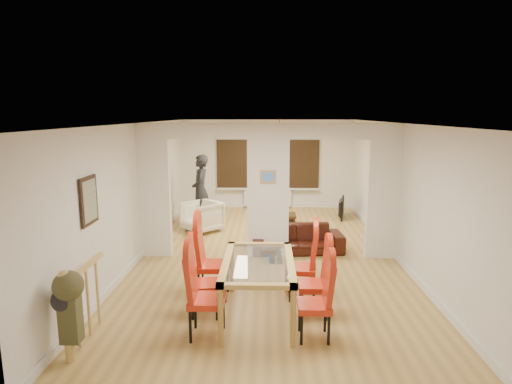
{
  "coord_description": "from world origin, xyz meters",
  "views": [
    {
      "loc": [
        -0.02,
        -8.09,
        2.78
      ],
      "look_at": [
        -0.25,
        0.6,
        1.18
      ],
      "focal_mm": 30.0,
      "sensor_mm": 36.0,
      "label": 1
    }
  ],
  "objects_px": {
    "dining_chair_rc": "(301,263)",
    "sofa": "(297,239)",
    "dining_chair_la": "(207,294)",
    "bottle": "(284,208)",
    "dining_chair_rb": "(313,280)",
    "television": "(339,208)",
    "dining_chair_lc": "(213,260)",
    "dining_chair_ra": "(314,300)",
    "person": "(201,190)",
    "coffee_table": "(275,219)",
    "armchair": "(202,216)",
    "bowl": "(282,214)",
    "dining_table": "(258,288)",
    "dining_chair_lb": "(206,279)"
  },
  "relations": [
    {
      "from": "dining_chair_rc",
      "to": "sofa",
      "type": "xyz_separation_m",
      "value": [
        0.09,
        2.2,
        -0.28
      ]
    },
    {
      "from": "dining_chair_la",
      "to": "bottle",
      "type": "distance_m",
      "value": 5.88
    },
    {
      "from": "dining_chair_rb",
      "to": "television",
      "type": "bearing_deg",
      "value": 76.63
    },
    {
      "from": "dining_chair_lc",
      "to": "television",
      "type": "relative_size",
      "value": 1.27
    },
    {
      "from": "dining_chair_lc",
      "to": "dining_chair_ra",
      "type": "distance_m",
      "value": 1.84
    },
    {
      "from": "dining_chair_rc",
      "to": "person",
      "type": "xyz_separation_m",
      "value": [
        -2.19,
        4.31,
        0.34
      ]
    },
    {
      "from": "dining_chair_ra",
      "to": "coffee_table",
      "type": "distance_m",
      "value": 5.7
    },
    {
      "from": "armchair",
      "to": "bowl",
      "type": "relative_size",
      "value": 3.39
    },
    {
      "from": "armchair",
      "to": "coffee_table",
      "type": "bearing_deg",
      "value": 68.42
    },
    {
      "from": "dining_table",
      "to": "dining_chair_ra",
      "type": "distance_m",
      "value": 0.92
    },
    {
      "from": "television",
      "to": "dining_chair_rc",
      "type": "bearing_deg",
      "value": 176.37
    },
    {
      "from": "dining_chair_la",
      "to": "sofa",
      "type": "relative_size",
      "value": 0.61
    },
    {
      "from": "dining_chair_rb",
      "to": "dining_table",
      "type": "bearing_deg",
      "value": -177.83
    },
    {
      "from": "dining_chair_lb",
      "to": "bottle",
      "type": "xyz_separation_m",
      "value": [
        1.29,
        5.17,
        -0.14
      ]
    },
    {
      "from": "dining_chair_rb",
      "to": "bottle",
      "type": "xyz_separation_m",
      "value": [
        -0.2,
        5.15,
        -0.14
      ]
    },
    {
      "from": "dining_chair_rc",
      "to": "television",
      "type": "distance_m",
      "value": 5.37
    },
    {
      "from": "dining_chair_lb",
      "to": "armchair",
      "type": "height_order",
      "value": "dining_chair_lb"
    },
    {
      "from": "dining_chair_ra",
      "to": "dining_chair_rc",
      "type": "height_order",
      "value": "dining_chair_rc"
    },
    {
      "from": "dining_chair_rb",
      "to": "bottle",
      "type": "distance_m",
      "value": 5.16
    },
    {
      "from": "dining_chair_lc",
      "to": "coffee_table",
      "type": "bearing_deg",
      "value": 76.86
    },
    {
      "from": "dining_chair_la",
      "to": "dining_chair_rc",
      "type": "bearing_deg",
      "value": 42.59
    },
    {
      "from": "dining_chair_la",
      "to": "dining_chair_rc",
      "type": "distance_m",
      "value": 1.74
    },
    {
      "from": "dining_table",
      "to": "dining_chair_ra",
      "type": "xyz_separation_m",
      "value": [
        0.71,
        -0.59,
        0.11
      ]
    },
    {
      "from": "dining_chair_lb",
      "to": "bottle",
      "type": "distance_m",
      "value": 5.34
    },
    {
      "from": "dining_chair_la",
      "to": "dining_chair_lc",
      "type": "height_order",
      "value": "dining_chair_lc"
    },
    {
      "from": "bottle",
      "to": "bowl",
      "type": "distance_m",
      "value": 0.21
    },
    {
      "from": "dining_chair_la",
      "to": "bottle",
      "type": "height_order",
      "value": "dining_chair_la"
    },
    {
      "from": "dining_table",
      "to": "sofa",
      "type": "relative_size",
      "value": 0.93
    },
    {
      "from": "dining_chair_la",
      "to": "dining_chair_lb",
      "type": "distance_m",
      "value": 0.59
    },
    {
      "from": "dining_chair_ra",
      "to": "television",
      "type": "distance_m",
      "value": 6.53
    },
    {
      "from": "dining_table",
      "to": "dining_chair_rc",
      "type": "relative_size",
      "value": 1.58
    },
    {
      "from": "dining_chair_la",
      "to": "dining_chair_ra",
      "type": "xyz_separation_m",
      "value": [
        1.34,
        -0.02,
        -0.05
      ]
    },
    {
      "from": "armchair",
      "to": "dining_chair_lb",
      "type": "bearing_deg",
      "value": -36.37
    },
    {
      "from": "dining_chair_lc",
      "to": "person",
      "type": "height_order",
      "value": "person"
    },
    {
      "from": "dining_chair_la",
      "to": "sofa",
      "type": "distance_m",
      "value": 3.67
    },
    {
      "from": "dining_chair_lc",
      "to": "armchair",
      "type": "relative_size",
      "value": 1.49
    },
    {
      "from": "bottle",
      "to": "dining_chair_lb",
      "type": "bearing_deg",
      "value": -104.0
    },
    {
      "from": "sofa",
      "to": "bottle",
      "type": "distance_m",
      "value": 2.37
    },
    {
      "from": "dining_chair_rb",
      "to": "bowl",
      "type": "xyz_separation_m",
      "value": [
        -0.25,
        4.97,
        -0.24
      ]
    },
    {
      "from": "dining_table",
      "to": "sofa",
      "type": "xyz_separation_m",
      "value": [
        0.73,
        2.83,
        -0.13
      ]
    },
    {
      "from": "sofa",
      "to": "bowl",
      "type": "bearing_deg",
      "value": 90.52
    },
    {
      "from": "dining_chair_lc",
      "to": "television",
      "type": "xyz_separation_m",
      "value": [
        2.76,
        5.19,
        -0.32
      ]
    },
    {
      "from": "dining_chair_rc",
      "to": "dining_table",
      "type": "bearing_deg",
      "value": -128.63
    },
    {
      "from": "armchair",
      "to": "bowl",
      "type": "xyz_separation_m",
      "value": [
        1.94,
        0.71,
        -0.09
      ]
    },
    {
      "from": "sofa",
      "to": "television",
      "type": "relative_size",
      "value": 1.98
    },
    {
      "from": "dining_chair_ra",
      "to": "bottle",
      "type": "height_order",
      "value": "dining_chair_ra"
    },
    {
      "from": "dining_chair_ra",
      "to": "dining_chair_rb",
      "type": "relative_size",
      "value": 0.99
    },
    {
      "from": "dining_chair_rc",
      "to": "bottle",
      "type": "bearing_deg",
      "value": 98.03
    },
    {
      "from": "dining_table",
      "to": "dining_chair_la",
      "type": "distance_m",
      "value": 0.86
    },
    {
      "from": "television",
      "to": "coffee_table",
      "type": "xyz_separation_m",
      "value": [
        -1.74,
        -0.71,
        -0.15
      ]
    }
  ]
}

